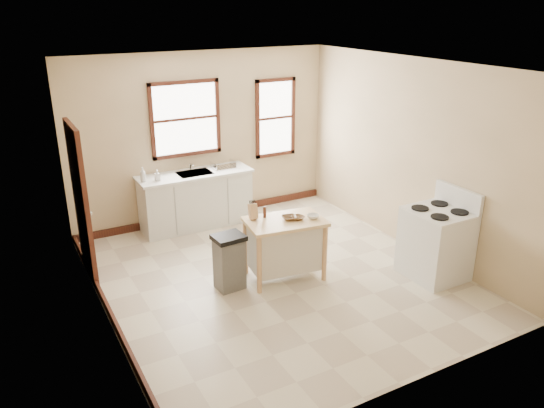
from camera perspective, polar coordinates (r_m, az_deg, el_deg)
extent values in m
plane|color=beige|center=(7.29, 0.55, -7.85)|extent=(5.00, 5.00, 0.00)
plane|color=white|center=(6.42, 0.64, 14.60)|extent=(5.00, 5.00, 0.00)
cube|color=tan|center=(8.90, -7.39, 7.08)|extent=(4.50, 0.04, 2.80)
cube|color=tan|center=(6.01, -18.44, -0.73)|extent=(0.04, 5.00, 2.80)
cube|color=tan|center=(8.02, 14.79, 5.01)|extent=(0.04, 5.00, 2.80)
cube|color=#37150F|center=(7.35, -19.84, 0.09)|extent=(0.06, 0.90, 2.10)
cube|color=#37150F|center=(9.29, -6.94, -1.01)|extent=(4.50, 0.04, 0.12)
cube|color=#37150F|center=(6.61, -16.84, -11.55)|extent=(0.04, 5.00, 0.12)
cylinder|color=silver|center=(8.79, -8.80, 4.32)|extent=(0.03, 0.03, 0.22)
imported|color=#B2B2B2|center=(8.35, -13.72, 3.09)|extent=(0.09, 0.09, 0.23)
imported|color=#B2B2B2|center=(8.36, -12.25, 3.05)|extent=(0.08, 0.08, 0.17)
cylinder|color=#3E1D10|center=(6.99, -0.80, -0.87)|extent=(0.06, 0.06, 0.15)
imported|color=brown|center=(6.94, 1.86, -1.50)|extent=(0.24, 0.24, 0.05)
imported|color=brown|center=(6.96, 2.82, -1.48)|extent=(0.20, 0.20, 0.04)
imported|color=silver|center=(7.00, 4.43, -1.36)|extent=(0.18, 0.18, 0.05)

